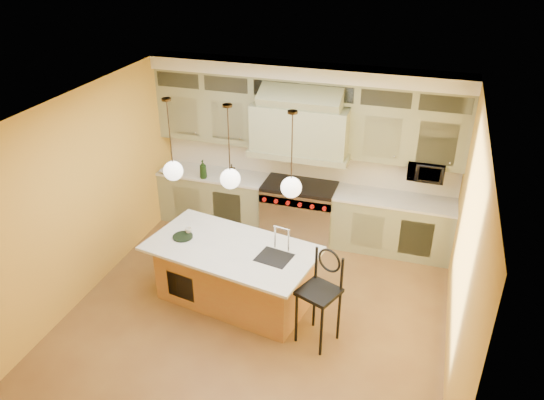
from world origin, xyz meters
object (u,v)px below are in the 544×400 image
(range, at_px, (299,210))
(counter_stool, at_px, (320,292))
(microwave, at_px, (426,170))
(kitchen_island, at_px, (234,273))

(range, bearing_deg, counter_stool, -69.25)
(range, xyz_separation_m, microwave, (1.95, 0.11, 0.96))
(kitchen_island, height_order, microwave, microwave)
(counter_stool, bearing_deg, kitchen_island, -174.84)
(microwave, bearing_deg, range, -176.88)
(counter_stool, xyz_separation_m, microwave, (1.04, 2.52, 0.71))
(kitchen_island, distance_m, counter_stool, 1.40)
(range, xyz_separation_m, kitchen_island, (-0.40, -2.01, -0.01))
(microwave, bearing_deg, kitchen_island, -137.99)
(counter_stool, bearing_deg, range, 133.12)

